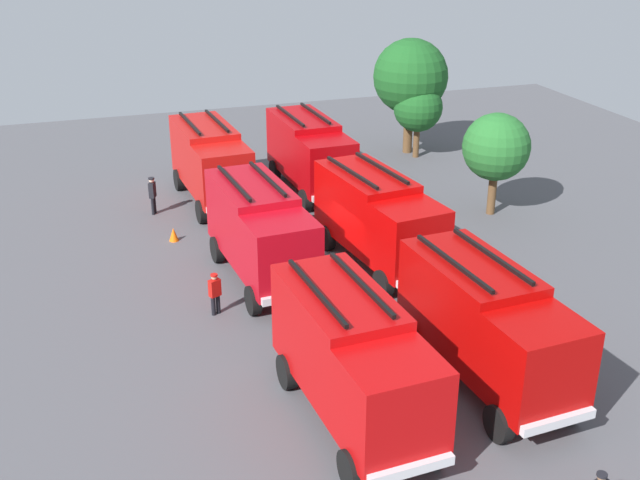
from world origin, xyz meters
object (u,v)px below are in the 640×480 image
object	(u,v)px
fire_truck_4	(378,216)
firefighter_1	(153,193)
fire_truck_3	(310,151)
fire_truck_0	(210,160)
fire_truck_5	(487,322)
firefighter_3	(215,292)
fire_truck_1	(260,229)
tree_1	(418,107)
fire_truck_2	(353,356)
firefighter_0	(386,188)
tree_0	(411,77)
tree_2	(496,147)
traffic_cone_0	(174,234)

from	to	relation	value
fire_truck_4	firefighter_1	xyz separation A→B (m)	(-8.69, -8.07, -1.11)
fire_truck_3	fire_truck_0	bearing A→B (deg)	-93.60
fire_truck_5	firefighter_3	distance (m)	10.01
fire_truck_1	firefighter_1	distance (m)	9.14
fire_truck_3	tree_1	xyz separation A→B (m)	(-3.62, 7.71, 0.81)
firefighter_3	firefighter_1	bearing A→B (deg)	-19.77
fire_truck_0	fire_truck_2	world-z (taller)	same
firefighter_3	fire_truck_3	bearing A→B (deg)	-56.59
fire_truck_1	fire_truck_2	size ratio (longest dim) A/B	1.00
firefighter_0	firefighter_3	bearing A→B (deg)	-56.79
fire_truck_3	tree_1	size ratio (longest dim) A/B	1.65
fire_truck_2	tree_0	world-z (taller)	tree_0
firefighter_3	fire_truck_1	bearing A→B (deg)	-69.41
tree_2	fire_truck_5	bearing A→B (deg)	-30.65
firefighter_1	tree_0	distance (m)	17.03
firefighter_3	tree_0	world-z (taller)	tree_0
traffic_cone_0	fire_truck_1	bearing A→B (deg)	29.51
fire_truck_4	traffic_cone_0	distance (m)	9.39
fire_truck_2	firefighter_0	xyz separation A→B (m)	(-15.54, 7.55, -1.14)
firefighter_0	tree_0	xyz separation A→B (m)	(-8.14, 4.83, 3.53)
fire_truck_2	traffic_cone_0	distance (m)	15.12
fire_truck_0	firefighter_1	xyz separation A→B (m)	(0.87, -3.03, -1.11)
traffic_cone_0	fire_truck_3	bearing A→B (deg)	119.21
fire_truck_0	firefighter_0	bearing A→B (deg)	61.93
fire_truck_0	fire_truck_2	distance (m)	19.16
fire_truck_1	fire_truck_4	world-z (taller)	same
fire_truck_1	fire_truck_5	xyz separation A→B (m)	(9.27, 4.77, 0.00)
fire_truck_2	firefighter_1	distance (m)	18.63
fire_truck_2	firefighter_1	size ratio (longest dim) A/B	4.00
fire_truck_0	fire_truck_1	bearing A→B (deg)	-2.54
fire_truck_2	fire_truck_3	size ratio (longest dim) A/B	1.01
fire_truck_2	firefighter_3	world-z (taller)	fire_truck_2
fire_truck_3	tree_1	bearing A→B (deg)	112.99
fire_truck_5	traffic_cone_0	size ratio (longest dim) A/B	12.07
traffic_cone_0	firefighter_0	bearing A→B (deg)	94.55
fire_truck_1	fire_truck_2	bearing A→B (deg)	-2.90
firefighter_1	tree_0	size ratio (longest dim) A/B	0.27
fire_truck_5	tree_0	bearing A→B (deg)	157.35
fire_truck_3	traffic_cone_0	distance (m)	9.05
fire_truck_5	firefighter_1	distance (m)	19.50
fire_truck_2	fire_truck_5	bearing A→B (deg)	92.96
fire_truck_2	fire_truck_5	size ratio (longest dim) A/B	1.00
fire_truck_0	fire_truck_5	xyz separation A→B (m)	(18.63, 4.94, 0.00)
tree_1	traffic_cone_0	world-z (taller)	tree_1
fire_truck_0	firefighter_3	world-z (taller)	fire_truck_0
firefighter_1	tree_0	xyz separation A→B (m)	(-5.39, 15.77, 3.49)
fire_truck_1	fire_truck_5	size ratio (longest dim) A/B	1.00
fire_truck_0	firefighter_0	xyz separation A→B (m)	(3.61, 7.91, -1.14)
fire_truck_0	fire_truck_3	size ratio (longest dim) A/B	1.01
tree_0	firefighter_0	bearing A→B (deg)	-30.69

